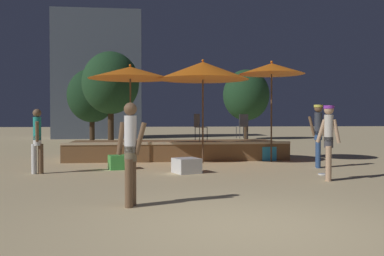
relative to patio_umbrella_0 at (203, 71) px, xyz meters
name	(u,v)px	position (x,y,z in m)	size (l,w,h in m)	color
ground_plane	(252,227)	(-0.42, -7.70, -2.86)	(120.00, 120.00, 0.00)	#D1B784
wooden_deck	(175,150)	(-0.72, 1.93, -2.58)	(7.33, 3.03, 0.64)	brown
patio_umbrella_0	(203,71)	(0.00, 0.00, 0.00)	(2.84, 2.84, 3.21)	brown
patio_umbrella_1	(130,73)	(-2.22, 0.15, -0.07)	(2.56, 2.56, 3.05)	brown
patio_umbrella_2	(272,69)	(2.25, 0.23, 0.11)	(2.10, 2.10, 3.23)	brown
cube_seat_0	(118,162)	(-2.52, -1.29, -2.66)	(0.58, 0.58, 0.39)	#4CC651
cube_seat_1	(268,153)	(2.25, 0.64, -2.63)	(0.48, 0.48, 0.46)	#2D9EDB
cube_seat_2	(187,166)	(-0.73, -2.28, -2.67)	(0.77, 0.77, 0.38)	white
person_0	(37,139)	(-4.47, -2.02, -1.99)	(0.28, 0.49, 1.63)	white
person_1	(318,132)	(3.06, -1.56, -1.84)	(0.51, 0.30, 1.78)	#2D4C7F
person_2	(130,151)	(-2.02, -6.26, -1.97)	(0.50, 0.28, 1.65)	brown
person_3	(329,138)	(2.31, -3.93, -1.91)	(0.52, 0.29, 1.69)	#3F3F47
bistro_chair_0	(243,124)	(1.84, 2.48, -1.68)	(0.42, 0.42, 0.90)	#47474C
bistro_chair_1	(199,124)	(0.04, 1.31, -1.68)	(0.45, 0.45, 0.90)	#47474C
frisbee_disc	(323,174)	(2.58, -3.02, -2.84)	(0.25, 0.25, 0.03)	white
background_tree_0	(111,83)	(-3.37, 7.37, 0.18)	(2.67, 2.67, 4.52)	#3D2B1C
background_tree_1	(246,95)	(4.78, 14.10, 0.01)	(3.00, 3.00, 4.52)	#3D2B1C
background_tree_2	(92,96)	(-4.68, 11.09, -0.22)	(2.71, 2.71, 4.13)	#3D2B1C
distant_building	(99,76)	(-4.92, 17.03, 1.43)	(5.87, 3.30, 8.56)	#4C5666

